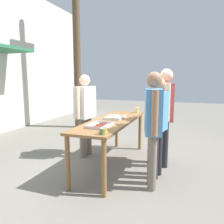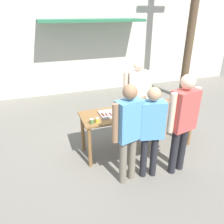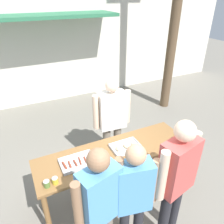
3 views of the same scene
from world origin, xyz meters
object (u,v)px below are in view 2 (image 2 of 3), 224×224
at_px(utility_pole, 195,4).
at_px(person_customer_with_cup, 183,118).
at_px(condiment_jar_ketchup, 97,120).
at_px(condiment_jar_mustard, 92,121).
at_px(person_server_behind_table, 137,91).
at_px(food_tray_sausages, 112,114).
at_px(person_customer_holding_hotdog, 129,127).
at_px(food_tray_buns, 147,108).
at_px(beer_cup, 189,105).
at_px(person_customer_waiting_in_line, 151,126).

bearing_deg(utility_pole, person_customer_with_cup, -127.34).
xyz_separation_m(condiment_jar_ketchup, utility_pole, (3.62, 2.40, 1.94)).
relative_size(condiment_jar_mustard, condiment_jar_ketchup, 1.00).
distance_m(condiment_jar_ketchup, person_server_behind_table, 1.53).
relative_size(food_tray_sausages, person_customer_holding_hotdog, 0.27).
bearing_deg(person_server_behind_table, condiment_jar_ketchup, -138.18).
bearing_deg(food_tray_buns, beer_cup, -14.94).
bearing_deg(person_server_behind_table, utility_pole, 36.40).
bearing_deg(person_server_behind_table, beer_cup, -47.30).
xyz_separation_m(food_tray_buns, beer_cup, (0.84, -0.22, 0.04)).
bearing_deg(food_tray_buns, condiment_jar_mustard, -169.11).
bearing_deg(beer_cup, person_customer_waiting_in_line, -152.39).
xyz_separation_m(food_tray_sausages, condiment_jar_mustard, (-0.45, -0.23, 0.03)).
xyz_separation_m(person_customer_with_cup, person_customer_waiting_in_line, (-0.55, 0.05, -0.09)).
bearing_deg(beer_cup, person_customer_with_cup, -134.35).
height_order(person_server_behind_table, person_customer_with_cup, person_customer_with_cup).
xyz_separation_m(person_server_behind_table, utility_pole, (2.40, 1.48, 1.85)).
distance_m(food_tray_sausages, food_tray_buns, 0.75).
distance_m(condiment_jar_mustard, utility_pole, 4.84).
xyz_separation_m(food_tray_buns, person_customer_holding_hotdog, (-0.77, -0.84, 0.14)).
bearing_deg(condiment_jar_mustard, person_customer_holding_hotdog, -54.80).
bearing_deg(person_customer_holding_hotdog, food_tray_sausages, -105.02).
height_order(condiment_jar_mustard, person_customer_waiting_in_line, person_customer_waiting_in_line).
relative_size(food_tray_sausages, condiment_jar_ketchup, 5.33).
relative_size(beer_cup, person_customer_waiting_in_line, 0.07).
distance_m(condiment_jar_ketchup, person_customer_holding_hotdog, 0.71).
bearing_deg(person_customer_with_cup, person_customer_waiting_in_line, -17.41).
relative_size(person_customer_with_cup, person_customer_waiting_in_line, 1.09).
distance_m(condiment_jar_ketchup, person_customer_with_cup, 1.45).
relative_size(food_tray_sausages, utility_pole, 0.08).
height_order(person_customer_holding_hotdog, person_customer_with_cup, person_customer_with_cup).
height_order(person_customer_holding_hotdog, utility_pole, utility_pole).
bearing_deg(food_tray_sausages, food_tray_buns, -0.11).
relative_size(condiment_jar_mustard, person_customer_holding_hotdog, 0.05).
xyz_separation_m(condiment_jar_ketchup, person_customer_with_cup, (1.26, -0.68, 0.16)).
bearing_deg(person_customer_holding_hotdog, condiment_jar_mustard, -68.57).
relative_size(condiment_jar_ketchup, person_customer_holding_hotdog, 0.05).
distance_m(person_customer_holding_hotdog, utility_pole, 4.83).
bearing_deg(utility_pole, condiment_jar_ketchup, -146.41).
distance_m(beer_cup, person_customer_with_cup, 0.97).
height_order(food_tray_sausages, condiment_jar_mustard, condiment_jar_mustard).
distance_m(person_customer_with_cup, utility_pole, 4.27).
height_order(food_tray_sausages, condiment_jar_ketchup, condiment_jar_ketchup).
height_order(condiment_jar_mustard, utility_pole, utility_pole).
bearing_deg(person_customer_holding_hotdog, food_tray_buns, -146.02).
height_order(condiment_jar_ketchup, person_customer_holding_hotdog, person_customer_holding_hotdog).
height_order(food_tray_sausages, food_tray_buns, food_tray_buns).
bearing_deg(person_customer_waiting_in_line, utility_pole, -121.51).
xyz_separation_m(beer_cup, person_customer_with_cup, (-0.67, -0.69, 0.14)).
xyz_separation_m(food_tray_buns, condiment_jar_mustard, (-1.20, -0.23, 0.03)).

